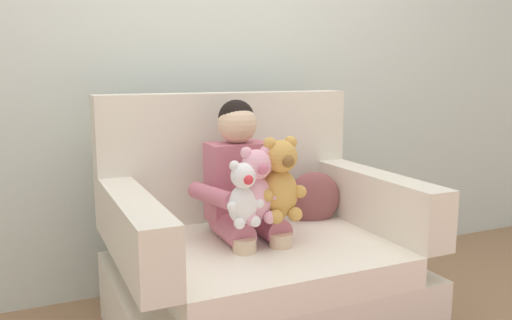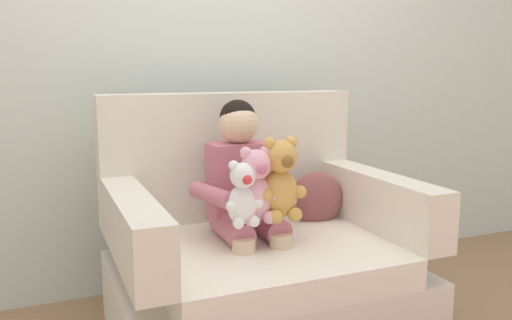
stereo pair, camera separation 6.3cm
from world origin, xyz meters
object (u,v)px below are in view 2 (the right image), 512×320
seated_child (244,188)px  throw_pillow (316,199)px  plush_pink (256,187)px  armchair (258,260)px  plush_honey (280,181)px  plush_white (243,195)px

seated_child → throw_pillow: seated_child is taller
throw_pillow → seated_child: bearing=-166.3°
plush_pink → throw_pillow: plush_pink is taller
throw_pillow → armchair: bearing=-160.5°
plush_pink → plush_honey: plush_honey is taller
seated_child → plush_honey: seated_child is taller
seated_child → throw_pillow: 0.43m
seated_child → plush_pink: 0.18m
plush_white → seated_child: bearing=50.0°
plush_pink → plush_honey: size_ratio=0.90×
plush_pink → throw_pillow: (0.42, 0.27, -0.15)m
throw_pillow → plush_pink: bearing=-147.5°
armchair → seated_child: armchair is taller
plush_honey → throw_pillow: 0.45m
plush_pink → plush_white: plush_pink is taller
seated_child → plush_pink: (-0.02, -0.17, 0.04)m
plush_honey → throw_pillow: bearing=57.5°
seated_child → armchair: bearing=-27.3°
armchair → seated_child: size_ratio=1.49×
plush_pink → plush_white: (-0.06, -0.02, -0.02)m
armchair → plush_pink: size_ratio=4.03×
seated_child → throw_pillow: (0.40, 0.10, -0.11)m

